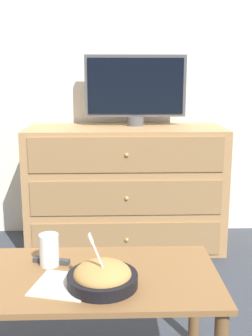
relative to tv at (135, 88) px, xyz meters
name	(u,v)px	position (x,y,z in m)	size (l,w,h in m)	color
ground_plane	(134,229)	(0.00, 0.17, -1.03)	(12.00, 12.00, 0.00)	#383D47
wall_back	(134,46)	(0.00, 0.20, 0.27)	(12.00, 0.05, 2.60)	white
dresser	(125,188)	(-0.06, -0.10, -0.63)	(1.24, 0.50, 0.78)	tan
tv	(135,88)	(0.00, 0.00, 0.00)	(0.65, 0.11, 0.45)	#515156
coffee_table	(87,291)	(-0.24, -1.37, -0.67)	(0.94, 0.49, 0.42)	olive
takeout_bowl	(102,277)	(-0.18, -1.45, -0.58)	(0.24, 0.24, 0.20)	black
drink_cup	(49,252)	(-0.38, -1.28, -0.56)	(0.07, 0.07, 0.12)	#9E6638
napkin	(63,285)	(-0.31, -1.44, -0.61)	(0.23, 0.23, 0.00)	silver
remote_control	(51,261)	(-0.38, -1.27, -0.60)	(0.14, 0.06, 0.02)	#38383D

